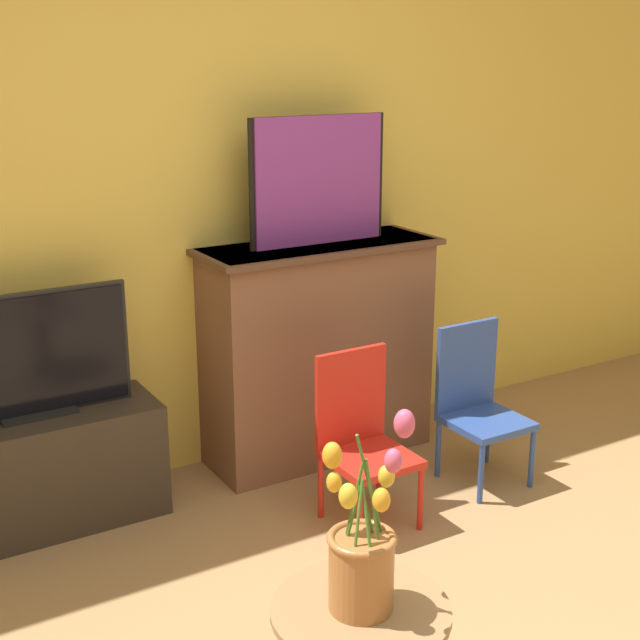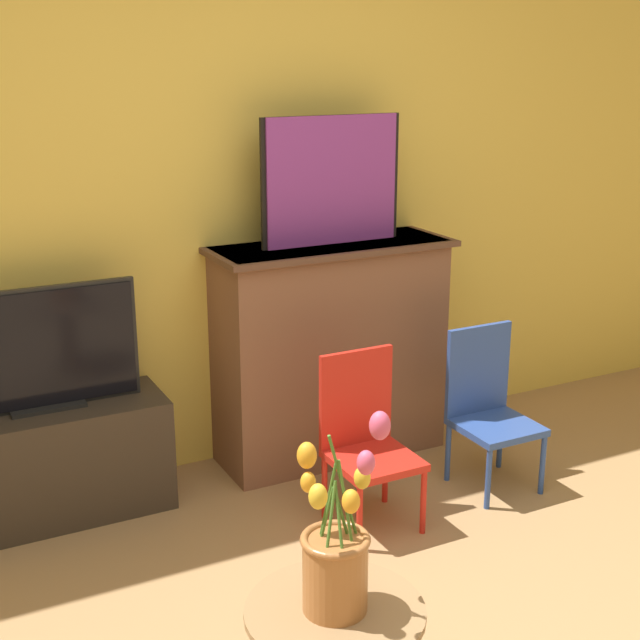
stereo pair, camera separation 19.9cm
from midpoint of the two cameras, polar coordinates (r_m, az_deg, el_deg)
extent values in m
cube|color=#EAC651|center=(3.87, -9.87, 9.58)|extent=(8.00, 0.06, 2.70)
cube|color=brown|center=(4.08, -1.53, -2.03)|extent=(1.04, 0.38, 1.01)
cube|color=brown|center=(3.94, -1.52, 4.70)|extent=(1.10, 0.42, 0.02)
cube|color=black|center=(3.91, -1.60, 8.93)|extent=(0.66, 0.02, 0.55)
cube|color=purple|center=(3.90, -1.52, 8.91)|extent=(0.62, 0.02, 0.55)
cube|color=#382D23|center=(3.76, -18.73, -9.11)|extent=(0.92, 0.36, 0.47)
cube|color=black|center=(3.66, -19.09, -5.70)|extent=(0.29, 0.12, 0.02)
cube|color=black|center=(3.59, -19.48, -2.12)|extent=(0.75, 0.02, 0.49)
cube|color=black|center=(3.58, -19.45, -2.16)|extent=(0.72, 0.02, 0.46)
cylinder|color=red|center=(3.44, 0.86, -12.56)|extent=(0.02, 0.02, 0.27)
cylinder|color=red|center=(3.58, 4.84, -11.35)|extent=(0.02, 0.02, 0.27)
cylinder|color=red|center=(3.66, -1.55, -10.66)|extent=(0.02, 0.02, 0.27)
cylinder|color=red|center=(3.79, 2.28, -9.63)|extent=(0.02, 0.02, 0.27)
cube|color=red|center=(3.55, 1.63, -8.89)|extent=(0.32, 0.32, 0.03)
cube|color=red|center=(3.58, 0.37, -4.93)|extent=(0.32, 0.02, 0.40)
cylinder|color=#2D4C99|center=(3.80, 8.78, -9.73)|extent=(0.02, 0.02, 0.27)
cylinder|color=#2D4C99|center=(3.98, 12.00, -8.68)|extent=(0.02, 0.02, 0.27)
cylinder|color=#2D4C99|center=(4.00, 6.15, -8.21)|extent=(0.02, 0.02, 0.27)
cylinder|color=#2D4C99|center=(4.17, 9.33, -7.29)|extent=(0.02, 0.02, 0.27)
cube|color=#2D4C99|center=(3.92, 9.17, -6.48)|extent=(0.32, 0.32, 0.03)
cube|color=#2D4C99|center=(3.95, 7.93, -2.93)|extent=(0.32, 0.02, 0.40)
cylinder|color=#99754C|center=(2.43, 0.16, -18.14)|extent=(0.48, 0.48, 0.02)
cylinder|color=#AD6B38|center=(2.37, 0.16, -15.94)|extent=(0.17, 0.17, 0.20)
torus|color=#AD6B38|center=(2.32, 0.16, -13.85)|extent=(0.18, 0.18, 0.02)
cylinder|color=#477A2D|center=(2.27, -0.17, -13.13)|extent=(0.06, 0.04, 0.23)
ellipsoid|color=gold|center=(2.17, -0.86, -11.24)|extent=(0.05, 0.05, 0.07)
cylinder|color=#477A2D|center=(2.31, -0.54, -12.88)|extent=(0.04, 0.04, 0.22)
ellipsoid|color=orange|center=(2.27, -1.65, -10.37)|extent=(0.04, 0.04, 0.06)
cylinder|color=#477A2D|center=(2.28, 0.92, -12.24)|extent=(0.04, 0.03, 0.29)
ellipsoid|color=#E0517A|center=(2.21, 2.12, -9.04)|extent=(0.05, 0.05, 0.06)
cylinder|color=#477A2D|center=(2.27, 0.49, -13.17)|extent=(0.01, 0.07, 0.23)
ellipsoid|color=orange|center=(2.17, 1.27, -11.48)|extent=(0.04, 0.04, 0.06)
cylinder|color=#477A2D|center=(2.32, 0.67, -12.74)|extent=(0.07, 0.03, 0.21)
ellipsoid|color=gold|center=(2.32, 1.79, -10.00)|extent=(0.04, 0.04, 0.06)
cylinder|color=#477A2D|center=(2.28, 0.79, -11.18)|extent=(0.11, 0.01, 0.36)
ellipsoid|color=#E0517A|center=(2.26, 2.90, -6.67)|extent=(0.05, 0.05, 0.08)
cylinder|color=#477A2D|center=(2.30, -0.47, -12.11)|extent=(0.03, 0.06, 0.28)
ellipsoid|color=orange|center=(2.26, -1.76, -8.69)|extent=(0.05, 0.05, 0.07)
camera|label=1|loc=(0.10, -91.82, -0.55)|focal=50.00mm
camera|label=2|loc=(0.10, 88.18, 0.55)|focal=50.00mm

